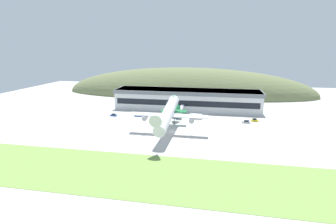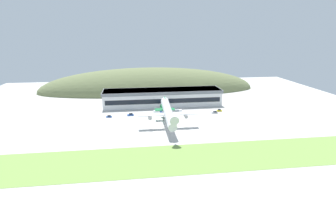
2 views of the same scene
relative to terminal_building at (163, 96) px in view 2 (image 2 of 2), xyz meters
name	(u,v)px [view 2 (image 2 of 2)]	position (x,y,z in m)	size (l,w,h in m)	color
ground_plane	(169,126)	(-1.44, -49.57, -7.33)	(337.09, 337.09, 0.00)	#B7B5AF
grass_strip_foreground	(182,158)	(-1.44, -95.04, -7.29)	(303.38, 30.85, 0.08)	#759947
hill_backdrop	(149,90)	(-7.59, 57.58, -7.33)	(217.96, 62.79, 45.96)	#667047
terminal_building	(163,96)	(0.00, 0.00, 0.00)	(95.06, 20.79, 12.95)	silver
jetway_0	(163,107)	(-1.68, -19.22, -3.34)	(3.38, 17.04, 5.43)	silver
cargo_airplane	(168,113)	(-2.67, -53.45, 2.58)	(37.28, 49.58, 12.93)	silver
service_car_0	(215,112)	(35.59, -27.39, -6.72)	(4.65, 2.12, 1.47)	#999EA3
service_car_1	(131,115)	(-25.94, -24.95, -6.64)	(4.68, 2.19, 1.67)	#264C99
service_car_2	(219,110)	(40.54, -23.29, -6.65)	(3.76, 2.07, 1.65)	gold
service_car_3	(109,117)	(-40.92, -26.84, -6.75)	(3.99, 1.97, 1.41)	#264C99
fuel_truck	(177,111)	(7.95, -23.64, -5.84)	(7.09, 2.44, 3.10)	silver
box_truck	(158,112)	(-6.08, -24.23, -5.86)	(7.29, 2.45, 3.12)	#264C99
traffic_cone_0	(132,120)	(-24.94, -34.98, -7.05)	(0.52, 0.52, 0.58)	orange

